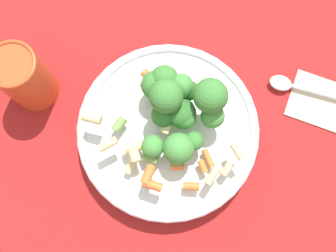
% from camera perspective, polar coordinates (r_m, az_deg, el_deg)
% --- Properties ---
extents(ground_plane, '(3.00, 3.00, 0.00)m').
position_cam_1_polar(ground_plane, '(0.62, 0.00, -1.27)').
color(ground_plane, maroon).
extents(bowl, '(0.27, 0.27, 0.05)m').
position_cam_1_polar(bowl, '(0.60, 0.00, -0.77)').
color(bowl, silver).
rests_on(bowl, ground_plane).
extents(pasta_salad, '(0.19, 0.20, 0.09)m').
position_cam_1_polar(pasta_salad, '(0.54, 1.36, 2.15)').
color(pasta_salad, '#8CB766').
rests_on(pasta_salad, bowl).
extents(cup, '(0.07, 0.07, 0.12)m').
position_cam_1_polar(cup, '(0.62, -20.10, 6.60)').
color(cup, '#CC4C23').
rests_on(cup, ground_plane).
extents(napkin, '(0.14, 0.15, 0.01)m').
position_cam_1_polar(napkin, '(0.68, 22.30, 2.91)').
color(napkin, beige).
rests_on(napkin, ground_plane).
extents(spoon, '(0.11, 0.13, 0.01)m').
position_cam_1_polar(spoon, '(0.66, 18.42, 5.29)').
color(spoon, silver).
rests_on(spoon, napkin).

